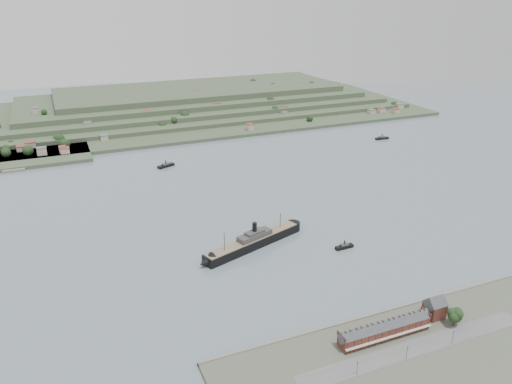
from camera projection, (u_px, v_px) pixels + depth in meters
name	position (u px, v px, depth m)	size (l,w,h in m)	color
ground	(273.00, 216.00, 420.34)	(1400.00, 1400.00, 0.00)	slate
near_shore	(421.00, 355.00, 260.67)	(220.00, 80.00, 2.60)	#4C5142
terrace_row	(385.00, 329.00, 270.85)	(55.60, 9.80, 11.07)	#4F241C
gabled_building	(435.00, 307.00, 287.14)	(10.40, 10.18, 14.09)	#4F241C
far_peninsula	(183.00, 105.00, 761.04)	(760.00, 309.00, 30.00)	#384B32
steamship	(250.00, 243.00, 367.73)	(93.07, 40.25, 23.08)	black
tugboat	(344.00, 246.00, 368.17)	(14.59, 4.56, 6.49)	black
ferry_west	(166.00, 165.00, 534.53)	(19.73, 11.84, 7.16)	black
ferry_east	(382.00, 138.00, 631.70)	(17.84, 5.76, 6.61)	black
fig_tree	(456.00, 315.00, 279.34)	(9.93, 8.60, 11.08)	#3F291D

